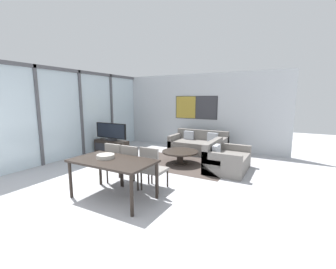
{
  "coord_description": "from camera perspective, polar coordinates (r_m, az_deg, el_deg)",
  "views": [
    {
      "loc": [
        3.28,
        -2.27,
        1.9
      ],
      "look_at": [
        0.47,
        2.86,
        0.95
      ],
      "focal_mm": 24.0,
      "sensor_mm": 36.0,
      "label": 1
    }
  ],
  "objects": [
    {
      "name": "sofa_side",
      "position": [
        6.19,
        14.16,
        -6.38
      ],
      "size": [
        0.97,
        1.37,
        0.77
      ],
      "rotation": [
        0.0,
        0.0,
        1.57
      ],
      "color": "slate",
      "rests_on": "ground_plane"
    },
    {
      "name": "tv_console",
      "position": [
        8.07,
        -14.15,
        -3.02
      ],
      "size": [
        1.27,
        0.4,
        0.46
      ],
      "color": "black",
      "rests_on": "ground_plane"
    },
    {
      "name": "television",
      "position": [
        7.98,
        -14.3,
        0.71
      ],
      "size": [
        1.3,
        0.2,
        0.6
      ],
      "color": "#2D2D33",
      "rests_on": "tv_console"
    },
    {
      "name": "fruit_bowl",
      "position": [
        4.51,
        -15.57,
        -5.3
      ],
      "size": [
        0.34,
        0.34,
        0.07
      ],
      "color": "#B7B2A8",
      "rests_on": "dining_table"
    },
    {
      "name": "ground_plane",
      "position": [
        4.42,
        -24.99,
        -17.14
      ],
      "size": [
        24.0,
        24.0,
        0.0
      ],
      "primitive_type": "plane",
      "color": "#B2B2B7"
    },
    {
      "name": "dining_chair_centre",
      "position": [
        4.88,
        -8.84,
        -7.49
      ],
      "size": [
        0.46,
        0.46,
        0.92
      ],
      "color": "gray",
      "rests_on": "ground_plane"
    },
    {
      "name": "dining_table",
      "position": [
        4.38,
        -13.85,
        -7.28
      ],
      "size": [
        1.59,
        0.88,
        0.75
      ],
      "color": "black",
      "rests_on": "ground_plane"
    },
    {
      "name": "wall_back",
      "position": [
        8.72,
        6.66,
        5.9
      ],
      "size": [
        6.76,
        0.09,
        2.8
      ],
      "color": "silver",
      "rests_on": "ground_plane"
    },
    {
      "name": "dining_chair_left",
      "position": [
        5.16,
        -12.8,
        -6.69
      ],
      "size": [
        0.46,
        0.46,
        0.92
      ],
      "color": "gray",
      "rests_on": "ground_plane"
    },
    {
      "name": "area_rug",
      "position": [
        6.66,
        3.07,
        -7.33
      ],
      "size": [
        2.79,
        1.8,
        0.01
      ],
      "color": "#473D38",
      "rests_on": "ground_plane"
    },
    {
      "name": "coffee_table",
      "position": [
        6.59,
        3.09,
        -5.0
      ],
      "size": [
        1.05,
        1.05,
        0.37
      ],
      "color": "black",
      "rests_on": "ground_plane"
    },
    {
      "name": "window_wall_left",
      "position": [
        8.05,
        -21.32,
        5.97
      ],
      "size": [
        0.07,
        5.79,
        2.8
      ],
      "color": "silver",
      "rests_on": "ground_plane"
    },
    {
      "name": "dining_chair_right",
      "position": [
        4.67,
        -4.0,
        -8.16
      ],
      "size": [
        0.46,
        0.46,
        0.92
      ],
      "color": "gray",
      "rests_on": "ground_plane"
    },
    {
      "name": "sofa_main",
      "position": [
        7.95,
        7.83,
        -2.75
      ],
      "size": [
        1.9,
        0.97,
        0.77
      ],
      "color": "slate",
      "rests_on": "ground_plane"
    }
  ]
}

